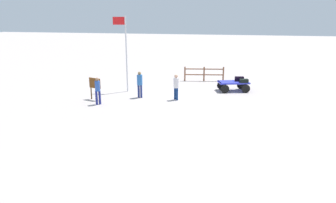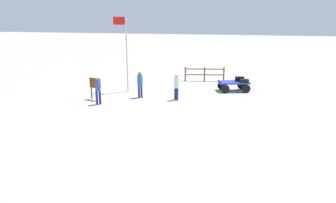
% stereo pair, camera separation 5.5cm
% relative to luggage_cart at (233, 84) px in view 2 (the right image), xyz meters
% --- Properties ---
extents(ground_plane, '(120.00, 120.00, 0.00)m').
position_rel_luggage_cart_xyz_m(ground_plane, '(3.82, 1.40, -0.50)').
color(ground_plane, '#A89E9A').
extents(luggage_cart, '(2.35, 1.77, 0.69)m').
position_rel_luggage_cart_xyz_m(luggage_cart, '(0.00, 0.00, 0.00)').
color(luggage_cart, '#2E35C3').
rests_on(luggage_cart, ground).
extents(suitcase_olive, '(0.66, 0.40, 0.32)m').
position_rel_luggage_cart_xyz_m(suitcase_olive, '(-0.42, -0.27, 0.35)').
color(suitcase_olive, black).
rests_on(suitcase_olive, luggage_cart).
extents(suitcase_maroon, '(0.65, 0.49, 0.24)m').
position_rel_luggage_cart_xyz_m(suitcase_maroon, '(-0.73, 0.17, 0.31)').
color(suitcase_maroon, black).
rests_on(suitcase_maroon, luggage_cart).
extents(worker_lead, '(0.47, 0.47, 1.68)m').
position_rel_luggage_cart_xyz_m(worker_lead, '(3.59, 3.17, 0.48)').
color(worker_lead, navy).
rests_on(worker_lead, ground).
extents(worker_trailing, '(0.44, 0.44, 1.75)m').
position_rel_luggage_cart_xyz_m(worker_trailing, '(6.03, 3.07, 0.53)').
color(worker_trailing, navy).
rests_on(worker_trailing, ground).
extents(worker_supervisor, '(0.43, 0.43, 1.68)m').
position_rel_luggage_cart_xyz_m(worker_supervisor, '(8.08, 5.14, 0.46)').
color(worker_supervisor, navy).
rests_on(worker_supervisor, ground).
extents(flagpole, '(0.92, 0.15, 5.27)m').
position_rel_luggage_cart_xyz_m(flagpole, '(7.47, 1.58, 2.58)').
color(flagpole, silver).
rests_on(flagpole, ground).
extents(signboard, '(0.87, 0.36, 1.43)m').
position_rel_luggage_cart_xyz_m(signboard, '(8.70, 4.15, 0.44)').
color(signboard, '#4C3319').
rests_on(signboard, ground).
extents(wooden_fence, '(3.22, 0.58, 1.17)m').
position_rel_luggage_cart_xyz_m(wooden_fence, '(2.35, -3.04, 0.16)').
color(wooden_fence, brown).
rests_on(wooden_fence, ground).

